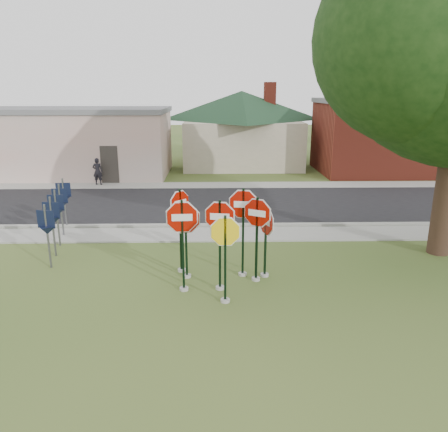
{
  "coord_description": "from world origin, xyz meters",
  "views": [
    {
      "loc": [
        0.04,
        -10.06,
        5.24
      ],
      "look_at": [
        0.3,
        2.0,
        1.76
      ],
      "focal_mm": 35.0,
      "sensor_mm": 36.0,
      "label": 1
    }
  ],
  "objects_px": {
    "stop_sign_yellow": "(225,248)",
    "pedestrian": "(98,171)",
    "stop_sign_center": "(220,232)",
    "stop_sign_left": "(182,232)"
  },
  "relations": [
    {
      "from": "stop_sign_yellow",
      "to": "pedestrian",
      "type": "distance_m",
      "value": 15.98
    },
    {
      "from": "stop_sign_center",
      "to": "stop_sign_yellow",
      "type": "bearing_deg",
      "value": -80.82
    },
    {
      "from": "stop_sign_center",
      "to": "stop_sign_left",
      "type": "bearing_deg",
      "value": -177.2
    },
    {
      "from": "pedestrian",
      "to": "stop_sign_center",
      "type": "bearing_deg",
      "value": 120.26
    },
    {
      "from": "stop_sign_center",
      "to": "stop_sign_left",
      "type": "relative_size",
      "value": 0.99
    },
    {
      "from": "stop_sign_left",
      "to": "stop_sign_yellow",
      "type": "bearing_deg",
      "value": -32.65
    },
    {
      "from": "stop_sign_center",
      "to": "stop_sign_yellow",
      "type": "relative_size",
      "value": 1.09
    },
    {
      "from": "stop_sign_left",
      "to": "stop_sign_center",
      "type": "bearing_deg",
      "value": 2.8
    },
    {
      "from": "stop_sign_center",
      "to": "pedestrian",
      "type": "relative_size",
      "value": 1.73
    },
    {
      "from": "stop_sign_left",
      "to": "pedestrian",
      "type": "height_order",
      "value": "stop_sign_left"
    }
  ]
}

